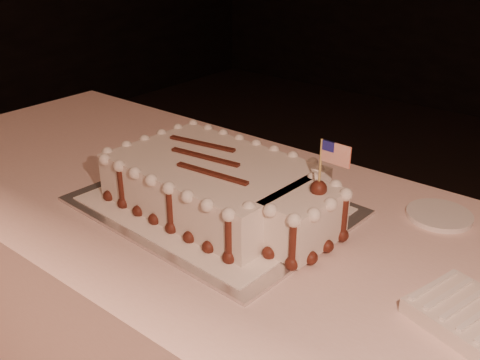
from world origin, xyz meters
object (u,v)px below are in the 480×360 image
Objects in this scene: sheet_cake at (222,186)px; side_plate at (439,215)px; napkin_stack at (480,322)px; cake_board at (213,205)px.

sheet_cake reaches higher than side_plate.
sheet_cake is 3.96× the size of side_plate.
side_plate is (-0.18, 0.31, -0.01)m from napkin_stack.
cake_board is at bearing 177.29° from sheet_cake.
cake_board is 1.04× the size of sheet_cake.
napkin_stack reaches higher than cake_board.
napkin_stack is at bearing -0.81° from cake_board.
napkin_stack is at bearing -60.10° from side_plate.
sheet_cake is 2.39× the size of napkin_stack.
cake_board is at bearing -146.46° from side_plate.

